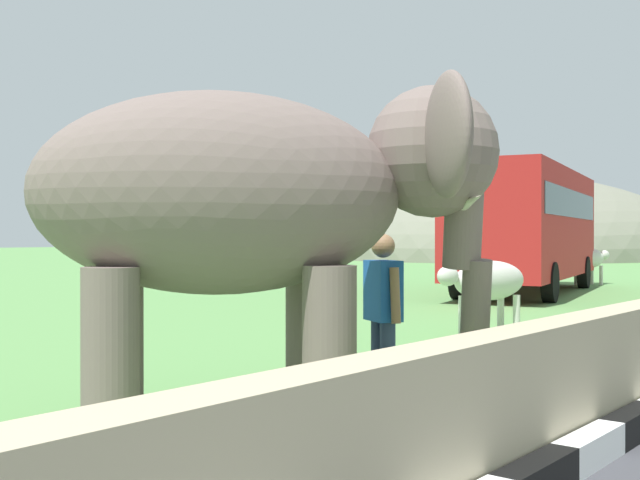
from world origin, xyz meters
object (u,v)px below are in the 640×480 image
person_handler (383,310)px  bus_red (528,221)px  cow_near (487,282)px  cow_mid (589,259)px  elephant (262,200)px

person_handler → bus_red: size_ratio=0.17×
bus_red → cow_near: 10.15m
person_handler → cow_mid: bearing=15.2°
person_handler → cow_mid: size_ratio=0.86×
elephant → bus_red: bearing=17.3°
cow_near → cow_mid: (14.30, 3.61, 0.00)m
elephant → person_handler: size_ratio=2.36×
bus_red → cow_mid: size_ratio=5.10×
bus_red → cow_mid: 5.03m
cow_near → person_handler: bearing=-162.3°
cow_near → cow_mid: size_ratio=1.00×
person_handler → cow_mid: person_handler is taller
cow_near → bus_red: bearing=20.9°
elephant → cow_mid: size_ratio=2.03×
person_handler → elephant: bearing=169.1°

